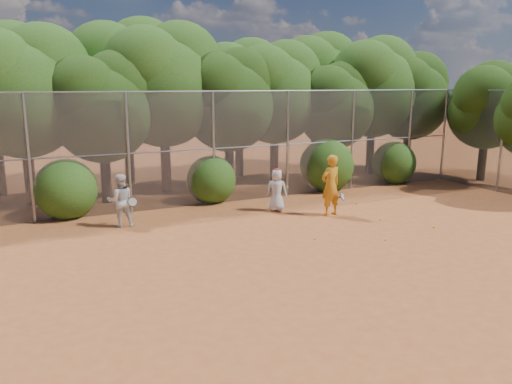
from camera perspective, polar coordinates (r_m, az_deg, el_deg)
ground at (r=13.49m, az=8.49°, el=-6.22°), size 80.00×80.00×0.00m
fence_back at (r=18.16m, az=-2.25°, el=5.30°), size 20.05×0.09×4.03m
fence_side at (r=22.04m, az=26.27°, el=5.27°), size 0.09×6.09×4.03m
tree_1 at (r=19.11m, az=-25.10°, el=10.88°), size 4.64×4.03×6.35m
tree_2 at (r=18.62m, az=-17.14°, el=9.68°), size 3.99×3.47×5.47m
tree_3 at (r=20.12m, az=-10.49°, el=12.47°), size 4.89×4.26×6.70m
tree_4 at (r=20.36m, az=-3.06°, el=10.85°), size 4.19×3.64×5.73m
tree_5 at (r=22.14m, az=2.24°, el=11.72°), size 4.51×3.92×6.17m
tree_6 at (r=22.58m, az=9.14°, el=10.11°), size 3.86×3.36×5.29m
tree_7 at (r=24.55m, az=13.32°, el=11.99°), size 4.77×4.14×6.53m
tree_8 at (r=25.62m, az=17.25°, el=10.74°), size 4.25×3.70×5.82m
tree_10 at (r=22.04m, az=-14.62°, el=12.85°), size 5.15×4.48×7.06m
tree_11 at (r=23.15m, az=-1.88°, el=12.03°), size 4.64×4.03×6.35m
tree_12 at (r=25.81m, az=6.99°, el=12.73°), size 5.02×4.37×6.88m
tree_13 at (r=24.35m, az=24.97°, el=9.29°), size 3.86×3.36×5.29m
bush_0 at (r=17.22m, az=-20.92°, el=0.57°), size 2.00×2.00×2.00m
bush_1 at (r=18.29m, az=-5.13°, el=1.66°), size 1.80×1.80×1.80m
bush_2 at (r=20.50m, az=8.08°, el=3.30°), size 2.20×2.20×2.20m
bush_3 at (r=22.63m, az=15.50°, el=3.42°), size 1.90×1.90×1.90m
player_yellow at (r=16.43m, az=8.52°, el=0.74°), size 0.91×0.63×2.01m
player_teen at (r=16.89m, az=2.39°, el=0.24°), size 0.84×0.80×1.48m
player_white at (r=15.56m, az=-15.23°, el=-0.95°), size 0.88×0.72×1.61m
ball_0 at (r=16.33m, az=14.01°, el=-3.07°), size 0.07×0.07×0.07m
ball_1 at (r=18.35m, az=11.47°, el=-1.27°), size 0.07×0.07×0.07m
ball_2 at (r=14.28m, az=14.53°, el=-5.29°), size 0.07×0.07×0.07m
ball_3 at (r=15.95m, az=19.66°, el=-3.78°), size 0.07×0.07×0.07m
ball_4 at (r=14.03m, az=6.73°, el=-5.29°), size 0.07×0.07×0.07m
ball_5 at (r=18.94m, az=7.99°, el=-0.72°), size 0.07×0.07×0.07m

